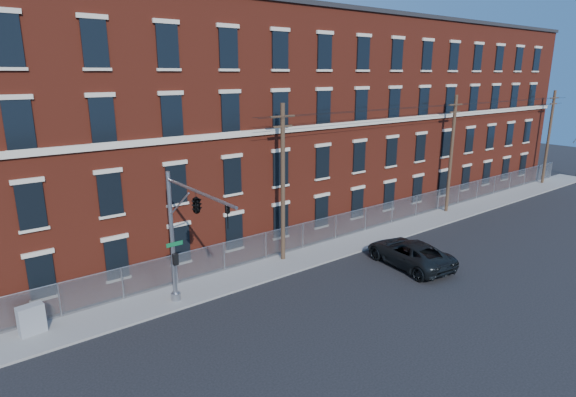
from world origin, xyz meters
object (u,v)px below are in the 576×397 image
(traffic_signal_mast, at_px, (190,216))
(utility_pole_near, at_px, (283,181))
(pickup_truck, at_px, (409,253))
(utility_cabinet, at_px, (31,319))

(traffic_signal_mast, relative_size, utility_pole_near, 0.70)
(traffic_signal_mast, height_order, pickup_truck, traffic_signal_mast)
(traffic_signal_mast, bearing_deg, utility_cabinet, 153.81)
(traffic_signal_mast, xyz_separation_m, pickup_truck, (13.84, -2.12, -4.55))
(traffic_signal_mast, bearing_deg, utility_pole_near, 23.14)
(utility_pole_near, distance_m, pickup_truck, 9.22)
(traffic_signal_mast, xyz_separation_m, utility_cabinet, (-6.70, 3.29, -4.57))
(traffic_signal_mast, height_order, utility_pole_near, utility_pole_near)
(pickup_truck, bearing_deg, utility_cabinet, -7.67)
(traffic_signal_mast, relative_size, utility_cabinet, 4.98)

